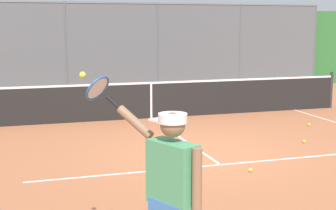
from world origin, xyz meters
The scene contains 8 objects.
ground_plane centered at (0.00, 0.00, 0.00)m, with size 60.00×60.00×0.00m, color #A8603D.
court_line_markings centered at (0.00, 1.23, 0.00)m, with size 8.65×8.43×0.01m.
fence_backdrop centered at (0.00, -9.53, 1.48)m, with size 19.53×1.37×3.22m.
tennis_net centered at (0.00, -3.80, 0.49)m, with size 11.11×0.09×1.07m.
tennis_player centered at (2.13, 4.65, 1.00)m, with size 0.89×1.19×2.00m.
tennis_ball_near_net centered at (-2.31, -0.16, 0.03)m, with size 0.07×0.07×0.07m, color #C1D138.
tennis_ball_near_baseline centered at (-3.40, -1.65, 0.03)m, with size 0.07×0.07×0.07m, color #CCDB33.
tennis_ball_mid_court centered at (-0.31, 1.38, 0.03)m, with size 0.07×0.07×0.07m, color #CCDB33.
Camera 1 is at (3.40, 8.63, 2.45)m, focal length 53.08 mm.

